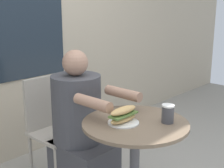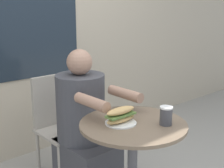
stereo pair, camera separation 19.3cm
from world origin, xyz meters
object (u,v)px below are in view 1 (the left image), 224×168
(drink_cup, at_px, (168,114))
(sandwich_on_plate, at_px, (123,116))
(seated_diner, at_px, (81,138))
(diner_chair, at_px, (52,121))
(cafe_table, at_px, (135,153))

(drink_cup, bearing_deg, sandwich_on_plate, 135.43)
(seated_diner, relative_size, sandwich_on_plate, 5.51)
(diner_chair, xyz_separation_m, sandwich_on_plate, (-0.07, -0.82, 0.26))
(sandwich_on_plate, relative_size, drink_cup, 1.85)
(cafe_table, xyz_separation_m, seated_diner, (0.01, 0.51, -0.05))
(diner_chair, bearing_deg, sandwich_on_plate, 84.70)
(diner_chair, bearing_deg, drink_cup, 96.22)
(diner_chair, height_order, drink_cup, diner_chair)
(diner_chair, relative_size, seated_diner, 0.78)
(diner_chair, height_order, seated_diner, seated_diner)
(cafe_table, xyz_separation_m, sandwich_on_plate, (-0.06, 0.04, 0.25))
(diner_chair, xyz_separation_m, seated_diner, (0.00, -0.35, -0.04))
(cafe_table, distance_m, sandwich_on_plate, 0.26)
(cafe_table, height_order, sandwich_on_plate, sandwich_on_plate)
(diner_chair, bearing_deg, cafe_table, 89.13)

